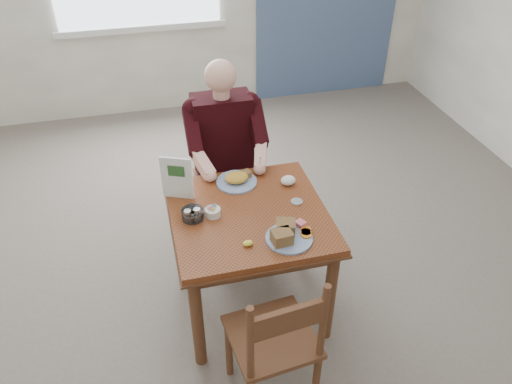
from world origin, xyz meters
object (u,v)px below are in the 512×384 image
object	(u,v)px
chair_far	(224,176)
chair_near	(275,342)
far_plate	(237,179)
diner	(225,143)
near_plate	(287,234)
table	(249,227)

from	to	relation	value
chair_far	chair_near	size ratio (longest dim) A/B	1.00
far_plate	chair_near	bearing A→B (deg)	-92.04
far_plate	diner	bearing A→B (deg)	89.85
chair_near	near_plate	size ratio (longest dim) A/B	3.35
chair_far	far_plate	distance (m)	0.57
table	far_plate	bearing A→B (deg)	90.19
diner	far_plate	distance (m)	0.40
table	near_plate	distance (m)	0.34
chair_near	diner	world-z (taller)	diner
table	chair_far	bearing A→B (deg)	90.00
table	near_plate	bearing A→B (deg)	-62.12
chair_near	near_plate	xyz separation A→B (m)	(0.18, 0.44, 0.30)
table	chair_near	world-z (taller)	chair_near
table	near_plate	world-z (taller)	near_plate
table	chair_far	size ratio (longest dim) A/B	0.97
diner	near_plate	bearing A→B (deg)	-81.53
table	chair_far	xyz separation A→B (m)	(0.00, 0.80, -0.16)
chair_far	near_plate	distance (m)	1.13
chair_far	diner	size ratio (longest dim) A/B	0.69
chair_far	near_plate	bearing A→B (deg)	-82.22
chair_near	near_plate	world-z (taller)	chair_near
diner	near_plate	size ratio (longest dim) A/B	4.89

